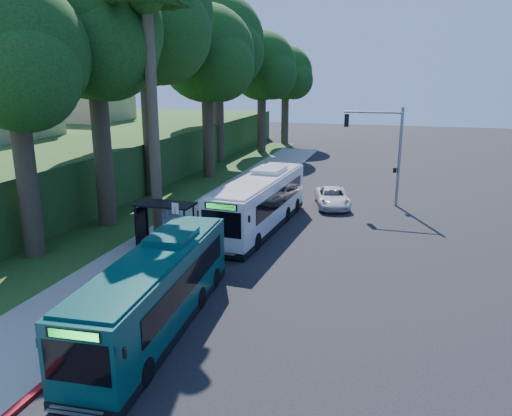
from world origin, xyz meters
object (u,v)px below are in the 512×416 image
(bus_shelter, at_px, (162,216))
(white_bus, at_px, (260,201))
(pickup, at_px, (332,197))
(teal_bus, at_px, (157,288))

(bus_shelter, distance_m, white_bus, 6.40)
(white_bus, xyz_separation_m, pickup, (3.55, 6.47, -1.02))
(bus_shelter, relative_size, white_bus, 0.27)
(bus_shelter, distance_m, pickup, 13.76)
(bus_shelter, height_order, white_bus, white_bus)
(teal_bus, relative_size, pickup, 2.25)
(bus_shelter, xyz_separation_m, pickup, (7.66, 11.38, -1.14))
(white_bus, bearing_deg, bus_shelter, -126.59)
(bus_shelter, height_order, pickup, bus_shelter)
(bus_shelter, bearing_deg, white_bus, 50.07)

